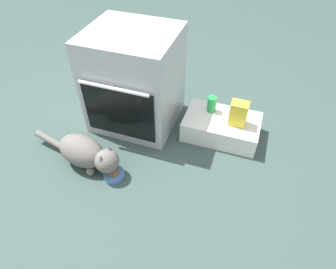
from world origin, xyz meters
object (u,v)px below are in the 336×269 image
(oven, at_px, (135,80))
(cat, at_px, (86,153))
(food_bowl, at_px, (114,174))
(soda_can, at_px, (212,104))
(snack_bag, at_px, (238,113))
(pantry_cabinet, at_px, (221,127))

(oven, bearing_deg, cat, -102.48)
(food_bowl, height_order, soda_can, soda_can)
(food_bowl, bearing_deg, snack_bag, 41.85)
(oven, bearing_deg, food_bowl, -82.01)
(oven, distance_m, soda_can, 0.59)
(pantry_cabinet, relative_size, soda_can, 4.54)
(oven, distance_m, food_bowl, 0.70)
(food_bowl, xyz_separation_m, cat, (-0.21, 0.04, 0.10))
(food_bowl, height_order, cat, cat)
(oven, bearing_deg, soda_can, 9.23)
(food_bowl, xyz_separation_m, snack_bag, (0.69, 0.61, 0.22))
(pantry_cabinet, height_order, snack_bag, snack_bag)
(oven, xyz_separation_m, food_bowl, (0.08, -0.60, -0.34))
(snack_bag, bearing_deg, soda_can, 158.08)
(oven, height_order, cat, oven)
(oven, relative_size, soda_can, 6.07)
(cat, relative_size, snack_bag, 4.03)
(food_bowl, distance_m, soda_can, 0.87)
(oven, xyz_separation_m, soda_can, (0.57, 0.09, -0.14))
(food_bowl, bearing_deg, cat, 169.65)
(snack_bag, relative_size, soda_can, 1.50)
(oven, distance_m, pantry_cabinet, 0.73)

